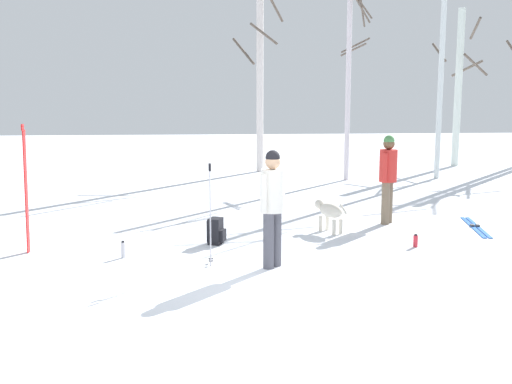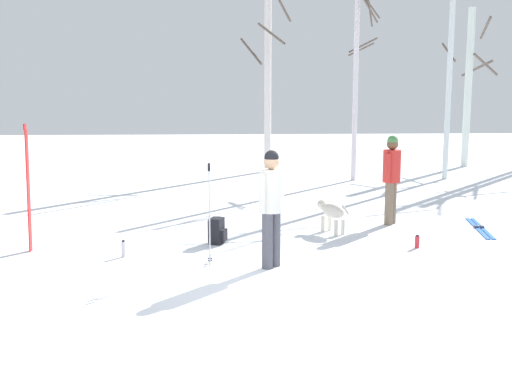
{
  "view_description": "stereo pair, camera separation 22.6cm",
  "coord_description": "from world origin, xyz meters",
  "views": [
    {
      "loc": [
        -0.77,
        -7.67,
        2.54
      ],
      "look_at": [
        0.01,
        1.96,
        1.0
      ],
      "focal_mm": 44.44,
      "sensor_mm": 36.0,
      "label": 1
    },
    {
      "loc": [
        -0.55,
        -7.69,
        2.54
      ],
      "look_at": [
        0.01,
        1.96,
        1.0
      ],
      "focal_mm": 44.44,
      "sensor_mm": 36.0,
      "label": 2
    }
  ],
  "objects": [
    {
      "name": "water_bottle_1",
      "position": [
        2.68,
        2.25,
        0.1
      ],
      "size": [
        0.08,
        0.08,
        0.22
      ],
      "color": "red",
      "rests_on": "ground_plane"
    },
    {
      "name": "ground_plane",
      "position": [
        0.0,
        0.0,
        0.0
      ],
      "size": [
        60.0,
        60.0,
        0.0
      ],
      "primitive_type": "plane",
      "color": "white"
    },
    {
      "name": "person_0",
      "position": [
        2.74,
        4.14,
        0.98
      ],
      "size": [
        0.34,
        0.44,
        1.72
      ],
      "color": "#72604C",
      "rests_on": "ground_plane"
    },
    {
      "name": "birch_tree_2",
      "position": [
        3.32,
        10.2,
        3.05
      ],
      "size": [
        0.81,
        1.25,
        5.79
      ],
      "color": "silver",
      "rests_on": "ground_plane"
    },
    {
      "name": "birch_tree_4",
      "position": [
        7.8,
        13.34,
        2.76
      ],
      "size": [
        1.7,
        1.72,
        5.27
      ],
      "color": "silver",
      "rests_on": "ground_plane"
    },
    {
      "name": "backpack_0",
      "position": [
        -0.6,
        2.73,
        0.21
      ],
      "size": [
        0.33,
        0.31,
        0.44
      ],
      "color": "black",
      "rests_on": "ground_plane"
    },
    {
      "name": "ski_pair_planted_0",
      "position": [
        -3.59,
        2.45,
        1.01
      ],
      "size": [
        0.02,
        0.23,
        2.04
      ],
      "color": "red",
      "rests_on": "ground_plane"
    },
    {
      "name": "ski_poles_0",
      "position": [
        -0.7,
        1.46,
        0.8
      ],
      "size": [
        0.07,
        0.22,
        1.5
      ],
      "color": "#B2B2BC",
      "rests_on": "ground_plane"
    },
    {
      "name": "birch_tree_3",
      "position": [
        6.03,
        10.3,
        3.64
      ],
      "size": [
        1.51,
        0.88,
        7.08
      ],
      "color": "silver",
      "rests_on": "ground_plane"
    },
    {
      "name": "birch_tree_1",
      "position": [
        0.98,
        12.38,
        3.14
      ],
      "size": [
        1.61,
        1.14,
        6.08
      ],
      "color": "silver",
      "rests_on": "ground_plane"
    },
    {
      "name": "water_bottle_0",
      "position": [
        -2.05,
        1.95,
        0.13
      ],
      "size": [
        0.06,
        0.06,
        0.27
      ],
      "color": "silver",
      "rests_on": "ground_plane"
    },
    {
      "name": "person_1",
      "position": [
        0.19,
        1.25,
        0.98
      ],
      "size": [
        0.39,
        0.4,
        1.72
      ],
      "color": "#4C4C56",
      "rests_on": "ground_plane"
    },
    {
      "name": "dog",
      "position": [
        1.47,
        3.46,
        0.39
      ],
      "size": [
        0.48,
        0.82,
        0.57
      ],
      "color": "beige",
      "rests_on": "ground_plane"
    },
    {
      "name": "ski_pair_lying_0",
      "position": [
        4.31,
        3.64,
        0.01
      ],
      "size": [
        0.51,
        1.85,
        0.05
      ],
      "color": "blue",
      "rests_on": "ground_plane"
    }
  ]
}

